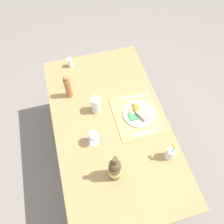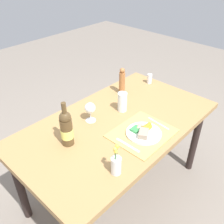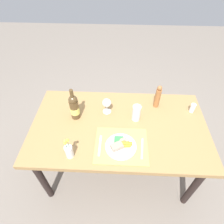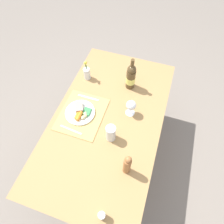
{
  "view_description": "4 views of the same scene",
  "coord_description": "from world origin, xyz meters",
  "px_view_note": "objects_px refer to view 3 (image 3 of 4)",
  "views": [
    {
      "loc": [
        -0.79,
        0.21,
        2.2
      ],
      "look_at": [
        0.05,
        -0.02,
        0.79
      ],
      "focal_mm": 36.6,
      "sensor_mm": 36.0,
      "label": 1
    },
    {
      "loc": [
        -1.07,
        -0.95,
        1.78
      ],
      "look_at": [
        -0.05,
        0.0,
        0.83
      ],
      "focal_mm": 40.19,
      "sensor_mm": 36.0,
      "label": 2
    },
    {
      "loc": [
        -0.01,
        -1.02,
        1.94
      ],
      "look_at": [
        -0.06,
        0.09,
        0.78
      ],
      "focal_mm": 30.17,
      "sensor_mm": 36.0,
      "label": 3
    },
    {
      "loc": [
        0.72,
        0.27,
        2.03
      ],
      "look_at": [
        -0.06,
        0.02,
        0.74
      ],
      "focal_mm": 31.19,
      "sensor_mm": 36.0,
      "label": 4
    }
  ],
  "objects_px": {
    "flower_vase": "(69,151)",
    "fork": "(100,145)",
    "water_tumbler": "(136,114)",
    "wine_glass": "(107,103)",
    "wine_bottle": "(74,107)",
    "salt_shaker": "(193,108)",
    "knife": "(142,148)",
    "pepper_mill": "(158,97)",
    "dinner_plate": "(121,146)",
    "dining_table": "(119,131)"
  },
  "relations": [
    {
      "from": "pepper_mill",
      "to": "dinner_plate",
      "type": "bearing_deg",
      "value": -124.18
    },
    {
      "from": "wine_bottle",
      "to": "water_tumbler",
      "type": "relative_size",
      "value": 2.04
    },
    {
      "from": "fork",
      "to": "dinner_plate",
      "type": "bearing_deg",
      "value": -0.28
    },
    {
      "from": "fork",
      "to": "knife",
      "type": "bearing_deg",
      "value": -1.59
    },
    {
      "from": "pepper_mill",
      "to": "flower_vase",
      "type": "height_order",
      "value": "pepper_mill"
    },
    {
      "from": "wine_bottle",
      "to": "flower_vase",
      "type": "xyz_separation_m",
      "value": [
        0.03,
        -0.39,
        -0.05
      ]
    },
    {
      "from": "dining_table",
      "to": "water_tumbler",
      "type": "xyz_separation_m",
      "value": [
        0.14,
        0.08,
        0.14
      ]
    },
    {
      "from": "pepper_mill",
      "to": "flower_vase",
      "type": "xyz_separation_m",
      "value": [
        -0.69,
        -0.56,
        -0.05
      ]
    },
    {
      "from": "wine_glass",
      "to": "water_tumbler",
      "type": "relative_size",
      "value": 0.98
    },
    {
      "from": "water_tumbler",
      "to": "wine_glass",
      "type": "bearing_deg",
      "value": 163.18
    },
    {
      "from": "dinner_plate",
      "to": "flower_vase",
      "type": "relative_size",
      "value": 1.18
    },
    {
      "from": "wine_glass",
      "to": "wine_bottle",
      "type": "bearing_deg",
      "value": -164.05
    },
    {
      "from": "wine_bottle",
      "to": "salt_shaker",
      "type": "bearing_deg",
      "value": 6.27
    },
    {
      "from": "knife",
      "to": "water_tumbler",
      "type": "relative_size",
      "value": 1.23
    },
    {
      "from": "knife",
      "to": "fork",
      "type": "bearing_deg",
      "value": -176.4
    },
    {
      "from": "dinner_plate",
      "to": "wine_bottle",
      "type": "relative_size",
      "value": 0.78
    },
    {
      "from": "knife",
      "to": "pepper_mill",
      "type": "distance_m",
      "value": 0.51
    },
    {
      "from": "wine_bottle",
      "to": "flower_vase",
      "type": "distance_m",
      "value": 0.39
    },
    {
      "from": "water_tumbler",
      "to": "dining_table",
      "type": "bearing_deg",
      "value": -151.73
    },
    {
      "from": "water_tumbler",
      "to": "salt_shaker",
      "type": "xyz_separation_m",
      "value": [
        0.5,
        0.11,
        -0.02
      ]
    },
    {
      "from": "knife",
      "to": "wine_glass",
      "type": "distance_m",
      "value": 0.49
    },
    {
      "from": "dining_table",
      "to": "salt_shaker",
      "type": "bearing_deg",
      "value": 16.35
    },
    {
      "from": "water_tumbler",
      "to": "dinner_plate",
      "type": "bearing_deg",
      "value": -112.86
    },
    {
      "from": "wine_glass",
      "to": "salt_shaker",
      "type": "relative_size",
      "value": 1.68
    },
    {
      "from": "knife",
      "to": "wine_bottle",
      "type": "height_order",
      "value": "wine_bottle"
    },
    {
      "from": "dining_table",
      "to": "flower_vase",
      "type": "height_order",
      "value": "flower_vase"
    },
    {
      "from": "dinner_plate",
      "to": "fork",
      "type": "bearing_deg",
      "value": 179.44
    },
    {
      "from": "flower_vase",
      "to": "fork",
      "type": "bearing_deg",
      "value": 23.69
    },
    {
      "from": "dinner_plate",
      "to": "pepper_mill",
      "type": "xyz_separation_m",
      "value": [
        0.32,
        0.47,
        0.09
      ]
    },
    {
      "from": "dinner_plate",
      "to": "salt_shaker",
      "type": "bearing_deg",
      "value": 33.02
    },
    {
      "from": "dinner_plate",
      "to": "water_tumbler",
      "type": "xyz_separation_m",
      "value": [
        0.12,
        0.29,
        0.04
      ]
    },
    {
      "from": "knife",
      "to": "wine_glass",
      "type": "bearing_deg",
      "value": 132.87
    },
    {
      "from": "dinner_plate",
      "to": "fork",
      "type": "relative_size",
      "value": 1.28
    },
    {
      "from": "knife",
      "to": "salt_shaker",
      "type": "height_order",
      "value": "salt_shaker"
    },
    {
      "from": "wine_bottle",
      "to": "pepper_mill",
      "type": "relative_size",
      "value": 1.31
    },
    {
      "from": "flower_vase",
      "to": "water_tumbler",
      "type": "relative_size",
      "value": 1.34
    },
    {
      "from": "pepper_mill",
      "to": "wine_bottle",
      "type": "bearing_deg",
      "value": -166.46
    },
    {
      "from": "wine_bottle",
      "to": "water_tumbler",
      "type": "bearing_deg",
      "value": -0.11
    },
    {
      "from": "dinner_plate",
      "to": "pepper_mill",
      "type": "relative_size",
      "value": 1.02
    },
    {
      "from": "fork",
      "to": "water_tumbler",
      "type": "xyz_separation_m",
      "value": [
        0.28,
        0.29,
        0.06
      ]
    },
    {
      "from": "dinner_plate",
      "to": "wine_bottle",
      "type": "height_order",
      "value": "wine_bottle"
    },
    {
      "from": "fork",
      "to": "salt_shaker",
      "type": "xyz_separation_m",
      "value": [
        0.79,
        0.41,
        0.04
      ]
    },
    {
      "from": "wine_glass",
      "to": "dinner_plate",
      "type": "bearing_deg",
      "value": -70.74
    },
    {
      "from": "wine_bottle",
      "to": "water_tumbler",
      "type": "xyz_separation_m",
      "value": [
        0.52,
        -0.0,
        -0.05
      ]
    },
    {
      "from": "fork",
      "to": "wine_bottle",
      "type": "relative_size",
      "value": 0.61
    },
    {
      "from": "dinner_plate",
      "to": "wine_glass",
      "type": "relative_size",
      "value": 1.61
    },
    {
      "from": "dinner_plate",
      "to": "wine_bottle",
      "type": "distance_m",
      "value": 0.5
    },
    {
      "from": "wine_bottle",
      "to": "water_tumbler",
      "type": "height_order",
      "value": "wine_bottle"
    },
    {
      "from": "salt_shaker",
      "to": "knife",
      "type": "bearing_deg",
      "value": -138.24
    },
    {
      "from": "fork",
      "to": "wine_glass",
      "type": "relative_size",
      "value": 1.26
    }
  ]
}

